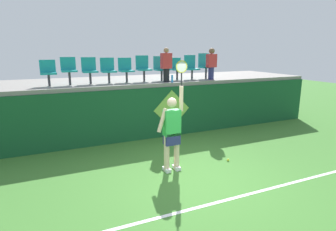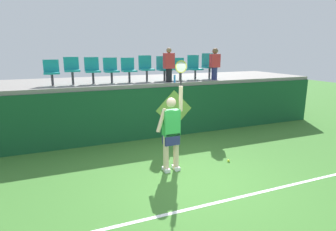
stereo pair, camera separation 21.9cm
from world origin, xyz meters
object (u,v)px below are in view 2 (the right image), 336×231
tennis_player (171,130)px  stadium_chair_7 (179,68)px  water_bottle (175,79)px  spectator_1 (169,64)px  tennis_ball (228,161)px  stadium_chair_3 (111,69)px  stadium_chair_1 (72,69)px  stadium_chair_8 (194,66)px  stadium_chair_2 (92,69)px  stadium_chair_6 (164,67)px  stadium_chair_9 (209,65)px  spectator_0 (215,63)px  stadium_chair_5 (146,67)px  stadium_chair_4 (129,69)px  stadium_chair_0 (52,71)px

tennis_player → stadium_chair_7: tennis_player is taller
water_bottle → spectator_1: size_ratio=0.22×
tennis_ball → stadium_chair_3: stadium_chair_3 is taller
stadium_chair_1 → stadium_chair_7: stadium_chair_1 is taller
tennis_ball → stadium_chair_7: bearing=87.2°
stadium_chair_7 → stadium_chair_8: (0.60, 0.01, 0.03)m
water_bottle → spectator_1: (-0.10, 0.24, 0.45)m
stadium_chair_2 → stadium_chair_3: bearing=-0.0°
stadium_chair_6 → stadium_chair_9: size_ratio=0.91×
stadium_chair_1 → stadium_chair_9: stadium_chair_9 is taller
tennis_ball → stadium_chair_7: (0.17, 3.42, 2.15)m
stadium_chair_1 → spectator_0: spectator_0 is taller
stadium_chair_7 → spectator_0: (1.18, -0.41, 0.15)m
stadium_chair_7 → stadium_chair_2: bearing=179.9°
stadium_chair_5 → stadium_chair_3: bearing=-179.8°
stadium_chair_3 → stadium_chair_4: size_ratio=1.01×
stadium_chair_8 → spectator_0: (0.58, -0.42, 0.12)m
water_bottle → spectator_0: spectator_0 is taller
water_bottle → stadium_chair_2: (-2.49, 0.70, 0.33)m
stadium_chair_2 → stadium_chair_7: bearing=-0.1°
stadium_chair_0 → spectator_1: size_ratio=0.68×
stadium_chair_6 → stadium_chair_7: bearing=-0.6°
tennis_player → stadium_chair_1: 4.00m
water_bottle → stadium_chair_7: (0.49, 0.70, 0.31)m
stadium_chair_7 → spectator_0: spectator_0 is taller
tennis_player → spectator_0: size_ratio=2.35×
stadium_chair_6 → stadium_chair_9: bearing=0.1°
tennis_player → stadium_chair_2: size_ratio=3.16×
tennis_player → stadium_chair_1: bearing=119.2°
stadium_chair_6 → stadium_chair_9: (1.77, 0.00, 0.05)m
spectator_0 → stadium_chair_6: bearing=166.7°
tennis_player → stadium_chair_3: bearing=101.5°
spectator_0 → stadium_chair_4: bearing=172.1°
stadium_chair_6 → stadium_chair_7: size_ratio=1.08×
stadium_chair_4 → water_bottle: bearing=-27.7°
stadium_chair_1 → stadium_chair_7: 3.58m
stadium_chair_1 → stadium_chair_3: bearing=0.2°
water_bottle → stadium_chair_3: size_ratio=0.30×
stadium_chair_4 → spectator_1: size_ratio=0.71×
stadium_chair_0 → stadium_chair_6: size_ratio=0.91×
stadium_chair_6 → spectator_0: (1.77, -0.42, 0.12)m
water_bottle → tennis_ball: bearing=-83.3°
stadium_chair_9 → tennis_player: bearing=-131.0°
stadium_chair_5 → stadium_chair_9: 2.40m
stadium_chair_5 → spectator_0: (2.40, -0.42, 0.10)m
tennis_player → water_bottle: 3.03m
water_bottle → stadium_chair_7: stadium_chair_7 is taller
stadium_chair_2 → spectator_0: 4.18m
stadium_chair_3 → water_bottle: bearing=-20.1°
stadium_chair_6 → stadium_chair_8: stadium_chair_8 is taller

